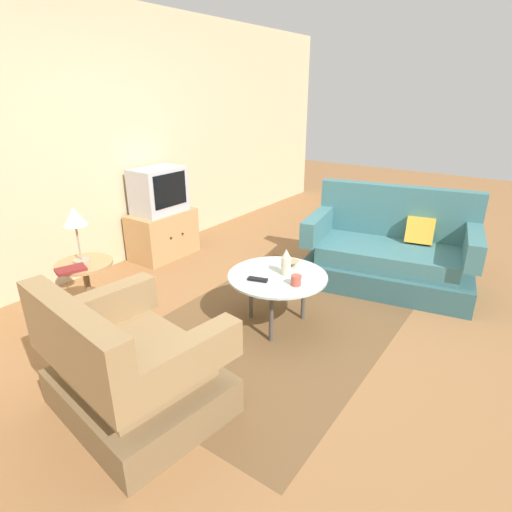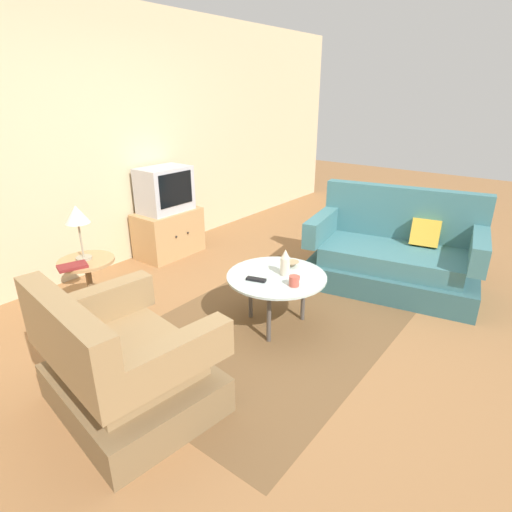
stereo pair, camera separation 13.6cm
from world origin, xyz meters
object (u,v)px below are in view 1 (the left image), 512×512
armchair (130,371)px  tv_stand (163,234)px  side_table (87,280)px  table_lamp (75,219)px  couch (389,254)px  mug (296,280)px  book (71,270)px  coffee_table (277,279)px  tv_remote_dark (258,279)px  vase (286,262)px  television (159,190)px  bowl (292,263)px

armchair → tv_stand: (1.92, 1.78, -0.03)m
side_table → table_lamp: 0.52m
couch → mug: (-1.42, 0.26, 0.19)m
couch → book: 2.94m
coffee_table → tv_stand: size_ratio=1.07×
couch → side_table: bearing=40.6°
tv_stand → tv_remote_dark: size_ratio=4.62×
coffee_table → table_lamp: bearing=123.5°
armchair → mug: (1.29, -0.38, 0.20)m
tv_stand → couch: bearing=-71.8°
coffee_table → vase: size_ratio=3.72×
television → vase: (-0.50, -2.00, -0.23)m
couch → television: (-0.80, 2.43, 0.48)m
armchair → vase: (1.42, -0.21, 0.26)m
armchair → book: armchair is taller
armchair → table_lamp: 1.40m
bowl → television: bearing=80.5°
mug → vase: bearing=53.7°
mug → bowl: (0.30, 0.22, -0.02)m
side_table → tv_stand: size_ratio=0.73×
couch → tv_stand: 2.55m
mug → book: size_ratio=0.49×
tv_stand → vase: vase is taller
armchair → couch: bearing=84.3°
armchair → mug: 1.36m
bowl → armchair: bearing=174.1°
vase → book: (-1.08, 1.28, 0.00)m
coffee_table → book: 1.61m
vase → tv_stand: bearing=75.9°
armchair → coffee_table: 1.38m
side_table → vase: 1.64m
tv_stand → tv_remote_dark: 2.02m
coffee_table → side_table: size_ratio=1.46×
television → book: (-1.58, -0.72, -0.22)m
bowl → side_table: bearing=130.2°
television → vase: television is taller
armchair → tv_remote_dark: 1.20m
couch → coffee_table: bearing=59.7°
armchair → mug: size_ratio=8.91×
vase → bowl: size_ratio=1.73×
couch → mug: couch is taller
television → bowl: size_ratio=4.65×
tv_stand → television: size_ratio=1.30×
coffee_table → side_table: (-0.87, 1.30, -0.03)m
side_table → tv_remote_dark: side_table is taller
coffee_table → book: bearing=129.9°
table_lamp → television: bearing=23.8°
armchair → vase: bearing=89.1°
television → coffee_table: bearing=-105.8°
coffee_table → side_table: side_table is taller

